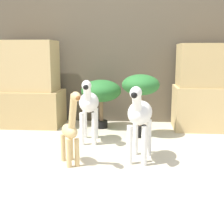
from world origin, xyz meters
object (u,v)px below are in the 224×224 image
potted_palm_back (101,92)px  zebra_left (89,104)px  potted_palm_front (141,89)px  giraffe_figurine (71,130)px  zebra_right (139,115)px

potted_palm_back → zebra_left: bearing=-94.7°
potted_palm_front → potted_palm_back: (-0.45, 0.35, -0.08)m
zebra_left → potted_palm_back: 0.61m
giraffe_figurine → potted_palm_front: 1.08m
zebra_right → potted_palm_back: zebra_right is taller
zebra_right → potted_palm_back: 1.20m
giraffe_figurine → potted_palm_back: (0.09, 1.26, 0.14)m
zebra_right → potted_palm_front: 0.77m
zebra_right → potted_palm_back: size_ratio=1.11×
zebra_right → giraffe_figurine: bearing=-165.0°
zebra_right → zebra_left: same height
giraffe_figurine → potted_palm_back: giraffe_figurine is taller
giraffe_figurine → potted_palm_front: size_ratio=0.91×
zebra_right → zebra_left: 0.71m
giraffe_figurine → potted_palm_front: bearing=59.1°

